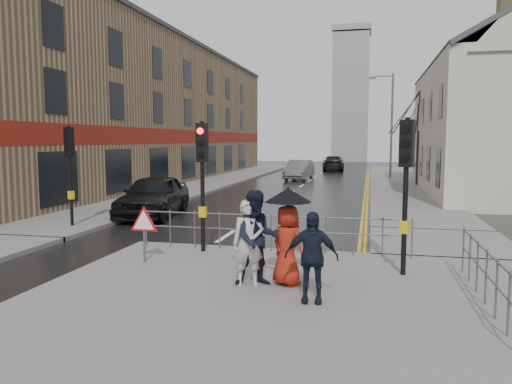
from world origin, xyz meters
The scene contains 23 objects.
ground centered at (0.00, 0.00, 0.00)m, with size 120.00×120.00×0.00m, color black.
near_pavement centered at (3.00, -3.50, 0.07)m, with size 10.00×9.00×0.14m, color #605E5B.
left_pavement centered at (-6.50, 23.00, 0.07)m, with size 4.00×44.00×0.14m, color #605E5B.
right_pavement centered at (6.50, 25.00, 0.07)m, with size 4.00×40.00×0.14m, color #605E5B.
pavement_bridge_right centered at (6.50, 3.00, 0.07)m, with size 4.00×4.20×0.14m, color #605E5B.
building_left_terrace centered at (-12.00, 22.00, 5.00)m, with size 8.00×42.00×10.00m, color #927654.
church_tower centered at (1.50, 62.00, 9.00)m, with size 5.00×5.00×18.00m, color gray.
traffic_signal_near_left centered at (0.20, 0.20, 2.46)m, with size 0.28×0.27×3.40m.
traffic_signal_near_right centered at (5.20, -1.00, 2.46)m, with size 0.34×0.33×3.40m.
traffic_signal_far_left centered at (-5.50, 3.00, 2.46)m, with size 0.34×0.33×3.40m.
guard_railing_front centered at (1.95, 0.60, 0.86)m, with size 7.14×0.04×1.00m.
guard_railing_side centered at (6.50, -2.75, 0.84)m, with size 0.04×4.54×1.00m.
warning_sign centered at (-0.80, -1.21, 1.04)m, with size 0.80×0.07×1.35m.
street_lamp centered at (5.82, 28.00, 4.71)m, with size 1.83×0.25×8.00m.
tree_near centered at (7.50, 22.00, 5.14)m, with size 2.40×2.40×6.58m.
tree_far centered at (8.00, 30.00, 4.42)m, with size 2.40×2.40×5.64m.
pedestrian_a centered at (2.09, -2.53, 1.01)m, with size 0.63×0.42×1.73m, color #B5B4B0.
pedestrian_b centered at (2.27, -2.46, 1.10)m, with size 0.93×0.73×1.92m, color black.
pedestrian_with_umbrella centered at (2.86, -2.33, 1.24)m, with size 0.96×0.96×1.97m.
pedestrian_d centered at (3.45, -3.29, 0.97)m, with size 0.97×0.40×1.66m, color black.
car_parked centered at (-4.00, 6.33, 0.84)m, with size 1.98×4.92×1.68m, color black.
car_mid centered at (-0.90, 26.23, 0.76)m, with size 1.60×4.60×1.52m, color #505256.
car_far centered at (0.85, 38.16, 0.74)m, with size 2.08×5.13×1.49m, color black.
Camera 1 is at (4.44, -12.09, 3.06)m, focal length 35.00 mm.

